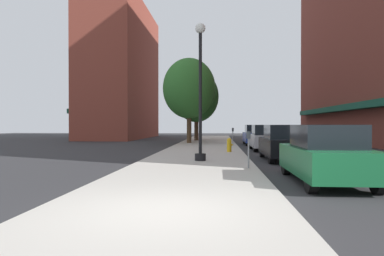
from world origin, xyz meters
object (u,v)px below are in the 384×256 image
at_px(car_green, 325,155).
at_px(tree_near, 189,89).
at_px(lamppost, 200,89).
at_px(fire_hydrant, 229,145).
at_px(tree_mid, 196,97).
at_px(car_black, 283,143).
at_px(car_blue, 255,135).
at_px(car_silver, 265,138).
at_px(parking_meter_near, 249,145).
at_px(parking_meter_far, 233,134).

bearing_deg(car_green, tree_near, 104.85).
xyz_separation_m(lamppost, fire_hydrant, (1.39, 5.02, -2.68)).
bearing_deg(lamppost, tree_mid, 94.12).
bearing_deg(car_black, car_blue, 91.20).
bearing_deg(car_silver, car_green, -90.80).
height_order(fire_hydrant, car_silver, car_silver).
bearing_deg(car_silver, parking_meter_near, -101.35).
height_order(fire_hydrant, car_green, car_green).
xyz_separation_m(tree_near, tree_mid, (0.31, 4.77, -0.31)).
relative_size(lamppost, car_green, 1.37).
xyz_separation_m(car_green, car_silver, (0.00, 12.82, 0.00)).
bearing_deg(fire_hydrant, car_silver, 50.51).
bearing_deg(parking_meter_near, car_blue, 83.33).
bearing_deg(car_blue, lamppost, -103.44).
bearing_deg(car_green, car_silver, 89.23).
height_order(lamppost, car_silver, lamppost).
relative_size(fire_hydrant, car_green, 0.18).
bearing_deg(tree_mid, car_silver, -65.99).
height_order(parking_meter_far, tree_mid, tree_mid).
height_order(parking_meter_near, car_blue, car_blue).
height_order(parking_meter_far, car_green, car_green).
height_order(car_green, car_blue, same).
xyz_separation_m(lamppost, parking_meter_far, (1.84, 11.28, -2.25)).
bearing_deg(car_silver, parking_meter_far, 119.43).
xyz_separation_m(lamppost, car_blue, (3.79, 14.15, -2.39)).
bearing_deg(car_green, lamppost, 127.07).
xyz_separation_m(lamppost, car_green, (3.79, -4.88, -2.39)).
height_order(parking_meter_near, tree_mid, tree_mid).
relative_size(parking_meter_far, car_blue, 0.30).
height_order(lamppost, car_green, lamppost).
height_order(car_black, car_blue, same).
xyz_separation_m(parking_meter_near, car_silver, (1.95, 10.47, -0.14)).
height_order(parking_meter_near, car_black, car_black).
bearing_deg(parking_meter_far, car_black, -78.70).
relative_size(parking_meter_far, car_black, 0.30).
relative_size(car_silver, car_blue, 1.00).
xyz_separation_m(fire_hydrant, tree_mid, (-2.80, 14.61, 3.93)).
height_order(car_green, car_silver, same).
bearing_deg(tree_mid, car_black, -73.95).
bearing_deg(parking_meter_near, parking_meter_far, 90.00).
relative_size(lamppost, tree_mid, 0.86).
bearing_deg(tree_near, car_black, -67.50).
distance_m(lamppost, parking_meter_near, 3.86).
bearing_deg(parking_meter_near, tree_mid, 98.36).
bearing_deg(tree_mid, parking_meter_near, -81.64).
xyz_separation_m(lamppost, car_black, (3.79, 1.53, -2.39)).
distance_m(fire_hydrant, car_green, 10.19).
bearing_deg(car_black, car_silver, 91.20).
bearing_deg(parking_meter_far, tree_mid, 111.32).
relative_size(lamppost, parking_meter_far, 4.50).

